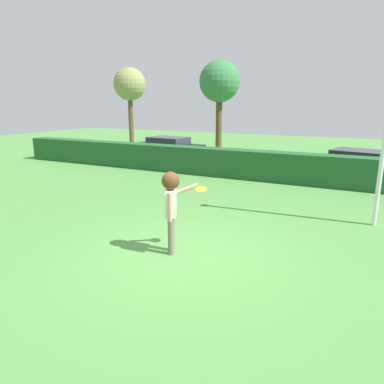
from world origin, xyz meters
TOP-DOWN VIEW (x-y plane):
  - ground_plane at (0.00, 0.00)m, footprint 60.00×60.00m
  - person at (-0.25, 0.02)m, footprint 0.63×0.77m
  - frisbee at (0.20, 0.52)m, footprint 0.27×0.27m
  - hedge_row at (0.00, 8.37)m, footprint 28.21×0.90m
  - parked_car_black at (-7.30, 11.83)m, footprint 4.37×2.19m
  - parked_car_blue at (3.06, 10.42)m, footprint 4.48×2.61m
  - oak_tree at (-13.89, 17.17)m, footprint 2.51×2.51m
  - willow_tree at (-6.35, 17.23)m, footprint 2.81×2.81m

SIDE VIEW (x-z plane):
  - ground_plane at x=0.00m, z-range 0.00..0.00m
  - hedge_row at x=0.00m, z-range 0.00..1.23m
  - parked_car_black at x=-7.30m, z-range 0.06..1.31m
  - parked_car_blue at x=3.06m, z-range 0.06..1.31m
  - person at x=-0.25m, z-range 0.29..2.10m
  - frisbee at x=0.20m, z-range 1.34..1.41m
  - oak_tree at x=-13.89m, z-range 1.60..7.47m
  - willow_tree at x=-6.35m, z-range 1.53..7.56m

